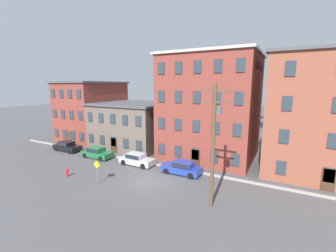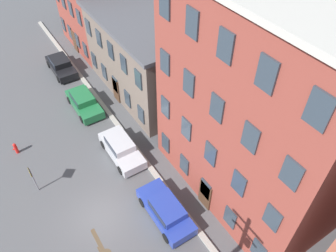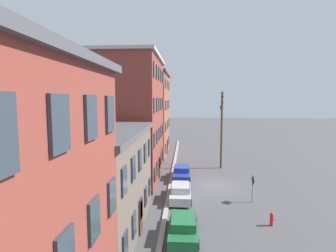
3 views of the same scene
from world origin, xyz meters
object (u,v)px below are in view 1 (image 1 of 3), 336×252
(car_black, at_px, (67,146))
(utility_pole, at_px, (214,140))
(car_green, at_px, (97,152))
(fire_hydrant, at_px, (67,172))
(car_silver, at_px, (137,159))
(caution_sign, at_px, (97,168))
(car_blue, at_px, (182,167))

(car_black, distance_m, utility_pole, 24.89)
(utility_pole, bearing_deg, car_green, 164.91)
(utility_pole, distance_m, fire_hydrant, 16.41)
(car_silver, bearing_deg, caution_sign, -91.97)
(caution_sign, height_order, utility_pole, utility_pole)
(car_blue, relative_size, fire_hydrant, 4.58)
(car_black, height_order, car_silver, same)
(caution_sign, bearing_deg, car_green, 136.25)
(caution_sign, distance_m, fire_hydrant, 4.36)
(car_blue, height_order, utility_pole, utility_pole)
(car_black, height_order, fire_hydrant, car_black)
(utility_pole, bearing_deg, caution_sign, -173.94)
(car_black, xyz_separation_m, caution_sign, (12.56, -6.18, 0.89))
(car_green, bearing_deg, utility_pole, -15.09)
(car_green, height_order, utility_pole, utility_pole)
(caution_sign, bearing_deg, fire_hydrant, -175.87)
(car_green, xyz_separation_m, fire_hydrant, (2.01, -6.24, -0.27))
(utility_pole, bearing_deg, car_blue, 134.66)
(car_green, relative_size, utility_pole, 0.45)
(car_green, relative_size, car_blue, 1.00)
(car_black, bearing_deg, car_blue, 0.19)
(car_silver, relative_size, car_blue, 1.00)
(fire_hydrant, bearing_deg, car_blue, 31.76)
(car_blue, height_order, fire_hydrant, car_blue)
(caution_sign, bearing_deg, car_black, 153.81)
(fire_hydrant, bearing_deg, car_silver, 56.01)
(car_black, height_order, caution_sign, caution_sign)
(car_green, distance_m, utility_pole, 18.80)
(caution_sign, bearing_deg, car_blue, 44.40)
(car_black, xyz_separation_m, car_silver, (12.78, 0.06, 0.00))
(car_blue, relative_size, utility_pole, 0.45)
(car_silver, height_order, caution_sign, caution_sign)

